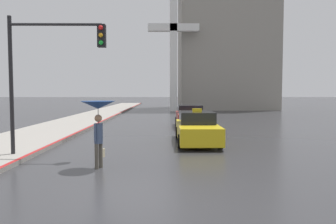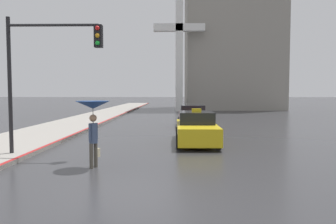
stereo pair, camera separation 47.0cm
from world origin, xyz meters
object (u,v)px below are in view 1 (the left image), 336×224
object	(u,v)px
sedan_red	(190,117)
monument_cross	(173,46)
pedestrian_with_umbrella	(98,113)
traffic_light	(51,59)
taxi	(197,129)

from	to	relation	value
sedan_red	monument_cross	distance (m)	20.27
pedestrian_with_umbrella	traffic_light	world-z (taller)	traffic_light
pedestrian_with_umbrella	sedan_red	bearing A→B (deg)	6.59
pedestrian_with_umbrella	traffic_light	size ratio (longest dim) A/B	0.42
taxi	monument_cross	bearing A→B (deg)	-89.00
pedestrian_with_umbrella	monument_cross	world-z (taller)	monument_cross
sedan_red	traffic_light	distance (m)	12.25
taxi	monument_cross	xyz separation A→B (m)	(-0.45, 25.68, 7.49)
monument_cross	sedan_red	bearing A→B (deg)	-88.04
sedan_red	pedestrian_with_umbrella	bearing A→B (deg)	72.51
taxi	pedestrian_with_umbrella	distance (m)	6.38
taxi	traffic_light	world-z (taller)	traffic_light
taxi	sedan_red	distance (m)	6.85
traffic_light	pedestrian_with_umbrella	bearing A→B (deg)	-38.82
taxi	monument_cross	world-z (taller)	monument_cross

